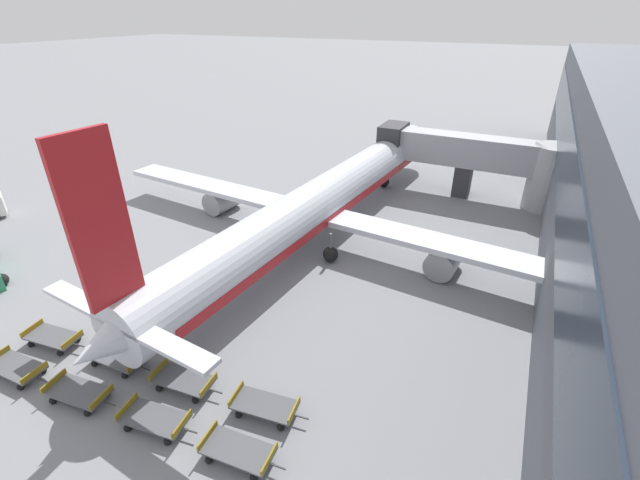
{
  "coord_description": "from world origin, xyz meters",
  "views": [
    {
      "loc": [
        27.22,
        -31.12,
        17.43
      ],
      "look_at": [
        14.65,
        -5.35,
        1.9
      ],
      "focal_mm": 24.0,
      "sensor_mm": 36.0,
      "label": 1
    }
  ],
  "objects_px": {
    "baggage_dolly_row_near_col_b": "(79,393)",
    "airplane": "(323,201)",
    "baggage_dolly_row_mid_a_col_b": "(117,358)",
    "baggage_dolly_row_near_col_d": "(238,451)",
    "baggage_dolly_row_near_col_c": "(155,419)",
    "baggage_dolly_row_mid_a_col_d": "(265,406)",
    "baggage_dolly_row_mid_a_col_c": "(184,381)",
    "baggage_dolly_row_near_col_a": "(17,368)",
    "baggage_dolly_row_mid_a_col_a": "(53,337)"
  },
  "relations": [
    {
      "from": "airplane",
      "to": "baggage_dolly_row_near_col_b",
      "type": "height_order",
      "value": "airplane"
    },
    {
      "from": "baggage_dolly_row_near_col_c",
      "to": "baggage_dolly_row_near_col_d",
      "type": "height_order",
      "value": "same"
    },
    {
      "from": "airplane",
      "to": "baggage_dolly_row_near_col_b",
      "type": "relative_size",
      "value": 11.49
    },
    {
      "from": "airplane",
      "to": "baggage_dolly_row_near_col_d",
      "type": "relative_size",
      "value": 11.52
    },
    {
      "from": "baggage_dolly_row_near_col_c",
      "to": "baggage_dolly_row_near_col_b",
      "type": "bearing_deg",
      "value": -173.79
    },
    {
      "from": "airplane",
      "to": "baggage_dolly_row_mid_a_col_a",
      "type": "bearing_deg",
      "value": -112.88
    },
    {
      "from": "baggage_dolly_row_mid_a_col_b",
      "to": "baggage_dolly_row_near_col_d",
      "type": "bearing_deg",
      "value": -10.58
    },
    {
      "from": "airplane",
      "to": "baggage_dolly_row_mid_a_col_c",
      "type": "height_order",
      "value": "airplane"
    },
    {
      "from": "baggage_dolly_row_near_col_a",
      "to": "baggage_dolly_row_mid_a_col_b",
      "type": "bearing_deg",
      "value": 34.69
    },
    {
      "from": "baggage_dolly_row_near_col_a",
      "to": "baggage_dolly_row_near_col_c",
      "type": "xyz_separation_m",
      "value": [
        9.09,
        0.82,
        0.0
      ]
    },
    {
      "from": "baggage_dolly_row_near_col_a",
      "to": "baggage_dolly_row_near_col_b",
      "type": "bearing_deg",
      "value": 4.12
    },
    {
      "from": "baggage_dolly_row_near_col_d",
      "to": "baggage_dolly_row_mid_a_col_c",
      "type": "height_order",
      "value": "same"
    },
    {
      "from": "baggage_dolly_row_near_col_b",
      "to": "baggage_dolly_row_mid_a_col_c",
      "type": "relative_size",
      "value": 1.0
    },
    {
      "from": "baggage_dolly_row_near_col_d",
      "to": "baggage_dolly_row_mid_a_col_d",
      "type": "distance_m",
      "value": 2.56
    },
    {
      "from": "baggage_dolly_row_near_col_b",
      "to": "baggage_dolly_row_mid_a_col_a",
      "type": "xyz_separation_m",
      "value": [
        -4.98,
        2.13,
        0.0
      ]
    },
    {
      "from": "baggage_dolly_row_near_col_b",
      "to": "baggage_dolly_row_near_col_c",
      "type": "xyz_separation_m",
      "value": [
        4.61,
        0.5,
        0.0
      ]
    },
    {
      "from": "baggage_dolly_row_near_col_c",
      "to": "baggage_dolly_row_mid_a_col_b",
      "type": "bearing_deg",
      "value": 156.59
    },
    {
      "from": "baggage_dolly_row_mid_a_col_d",
      "to": "baggage_dolly_row_near_col_b",
      "type": "bearing_deg",
      "value": -158.9
    },
    {
      "from": "baggage_dolly_row_near_col_d",
      "to": "baggage_dolly_row_mid_a_col_b",
      "type": "relative_size",
      "value": 1.01
    },
    {
      "from": "airplane",
      "to": "baggage_dolly_row_near_col_d",
      "type": "bearing_deg",
      "value": -74.13
    },
    {
      "from": "baggage_dolly_row_near_col_b",
      "to": "baggage_dolly_row_mid_a_col_b",
      "type": "distance_m",
      "value": 2.62
    },
    {
      "from": "baggage_dolly_row_near_col_c",
      "to": "baggage_dolly_row_near_col_d",
      "type": "distance_m",
      "value": 4.51
    },
    {
      "from": "baggage_dolly_row_mid_a_col_c",
      "to": "baggage_dolly_row_near_col_a",
      "type": "bearing_deg",
      "value": -159.49
    },
    {
      "from": "baggage_dolly_row_mid_a_col_b",
      "to": "baggage_dolly_row_near_col_a",
      "type": "bearing_deg",
      "value": -145.31
    },
    {
      "from": "baggage_dolly_row_mid_a_col_b",
      "to": "baggage_dolly_row_mid_a_col_c",
      "type": "bearing_deg",
      "value": 4.12
    },
    {
      "from": "baggage_dolly_row_near_col_a",
      "to": "baggage_dolly_row_mid_a_col_a",
      "type": "height_order",
      "value": "same"
    },
    {
      "from": "baggage_dolly_row_mid_a_col_b",
      "to": "airplane",
      "type": "bearing_deg",
      "value": 79.61
    },
    {
      "from": "baggage_dolly_row_near_col_a",
      "to": "baggage_dolly_row_mid_a_col_c",
      "type": "distance_m",
      "value": 9.27
    },
    {
      "from": "baggage_dolly_row_mid_a_col_a",
      "to": "baggage_dolly_row_mid_a_col_d",
      "type": "height_order",
      "value": "same"
    },
    {
      "from": "baggage_dolly_row_mid_a_col_a",
      "to": "baggage_dolly_row_mid_a_col_c",
      "type": "distance_m",
      "value": 9.21
    },
    {
      "from": "baggage_dolly_row_mid_a_col_a",
      "to": "baggage_dolly_row_mid_a_col_b",
      "type": "xyz_separation_m",
      "value": [
        4.72,
        0.47,
        0.0
      ]
    },
    {
      "from": "baggage_dolly_row_mid_a_col_a",
      "to": "airplane",
      "type": "bearing_deg",
      "value": 67.12
    },
    {
      "from": "baggage_dolly_row_near_col_a",
      "to": "baggage_dolly_row_near_col_b",
      "type": "distance_m",
      "value": 4.5
    },
    {
      "from": "baggage_dolly_row_near_col_a",
      "to": "baggage_dolly_row_near_col_c",
      "type": "relative_size",
      "value": 0.99
    },
    {
      "from": "baggage_dolly_row_near_col_b",
      "to": "airplane",
      "type": "bearing_deg",
      "value": 81.51
    },
    {
      "from": "baggage_dolly_row_near_col_a",
      "to": "baggage_dolly_row_mid_a_col_c",
      "type": "bearing_deg",
      "value": 20.51
    },
    {
      "from": "baggage_dolly_row_near_col_d",
      "to": "baggage_dolly_row_mid_a_col_d",
      "type": "xyz_separation_m",
      "value": [
        -0.26,
        2.55,
        0.0
      ]
    },
    {
      "from": "baggage_dolly_row_near_col_d",
      "to": "baggage_dolly_row_mid_a_col_c",
      "type": "distance_m",
      "value": 5.32
    },
    {
      "from": "baggage_dolly_row_near_col_c",
      "to": "baggage_dolly_row_mid_a_col_b",
      "type": "distance_m",
      "value": 5.3
    },
    {
      "from": "baggage_dolly_row_near_col_a",
      "to": "baggage_dolly_row_mid_a_col_a",
      "type": "relative_size",
      "value": 0.99
    },
    {
      "from": "baggage_dolly_row_near_col_c",
      "to": "baggage_dolly_row_near_col_d",
      "type": "xyz_separation_m",
      "value": [
        4.49,
        0.36,
        0.0
      ]
    },
    {
      "from": "baggage_dolly_row_near_col_d",
      "to": "airplane",
      "type": "bearing_deg",
      "value": 105.87
    },
    {
      "from": "baggage_dolly_row_near_col_a",
      "to": "baggage_dolly_row_near_col_d",
      "type": "xyz_separation_m",
      "value": [
        13.59,
        1.18,
        0.0
      ]
    },
    {
      "from": "airplane",
      "to": "baggage_dolly_row_near_col_c",
      "type": "distance_m",
      "value": 21.27
    },
    {
      "from": "airplane",
      "to": "baggage_dolly_row_mid_a_col_a",
      "type": "xyz_separation_m",
      "value": [
        -8.19,
        -19.42,
        -2.69
      ]
    },
    {
      "from": "baggage_dolly_row_near_col_b",
      "to": "baggage_dolly_row_mid_a_col_d",
      "type": "bearing_deg",
      "value": 21.1
    },
    {
      "from": "airplane",
      "to": "baggage_dolly_row_mid_a_col_d",
      "type": "bearing_deg",
      "value": -72.79
    },
    {
      "from": "baggage_dolly_row_mid_a_col_a",
      "to": "baggage_dolly_row_mid_a_col_c",
      "type": "bearing_deg",
      "value": 4.94
    },
    {
      "from": "baggage_dolly_row_mid_a_col_d",
      "to": "baggage_dolly_row_near_col_c",
      "type": "bearing_deg",
      "value": -145.5
    },
    {
      "from": "baggage_dolly_row_mid_a_col_c",
      "to": "baggage_dolly_row_near_col_c",
      "type": "bearing_deg",
      "value": -80.47
    }
  ]
}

